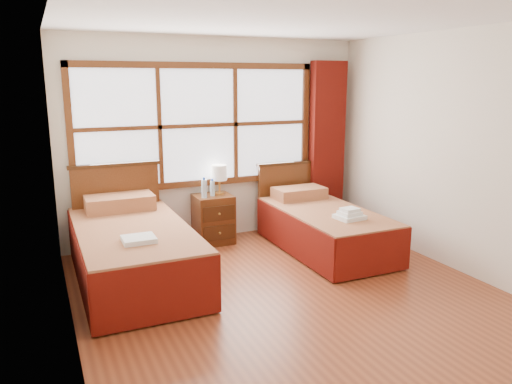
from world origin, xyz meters
name	(u,v)px	position (x,y,z in m)	size (l,w,h in m)	color
floor	(298,301)	(0.00, 0.00, 0.00)	(4.50, 4.50, 0.00)	brown
ceiling	(303,15)	(0.00, 0.00, 2.60)	(4.50, 4.50, 0.00)	white
wall_back	(216,140)	(0.00, 2.25, 1.30)	(4.00, 4.00, 0.00)	silver
wall_left	(64,186)	(-2.00, 0.00, 1.30)	(4.50, 4.50, 0.00)	silver
wall_right	(465,154)	(2.00, 0.00, 1.30)	(4.50, 4.50, 0.00)	silver
window	(198,126)	(-0.25, 2.21, 1.50)	(3.16, 0.06, 1.56)	white
curtain	(327,145)	(1.60, 2.11, 1.17)	(0.50, 0.16, 2.30)	#580F08
bed_left	(133,248)	(-1.32, 1.20, 0.33)	(1.13, 2.19, 1.10)	#361C0B
bed_right	(323,226)	(1.01, 1.20, 0.29)	(0.99, 2.01, 0.96)	#361C0B
nightstand	(213,219)	(-0.15, 1.99, 0.31)	(0.47, 0.46, 0.63)	#542A12
towels_left	(139,239)	(-1.36, 0.63, 0.61)	(0.30, 0.26, 0.05)	white
towels_right	(350,215)	(1.05, 0.70, 0.56)	(0.32, 0.29, 0.13)	white
lamp	(219,174)	(-0.05, 2.03, 0.90)	(0.20, 0.20, 0.38)	#C58C3F
bottle_near	(204,188)	(-0.29, 1.91, 0.75)	(0.07, 0.07, 0.26)	silver
bottle_far	(212,188)	(-0.16, 1.97, 0.73)	(0.06, 0.06, 0.22)	silver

